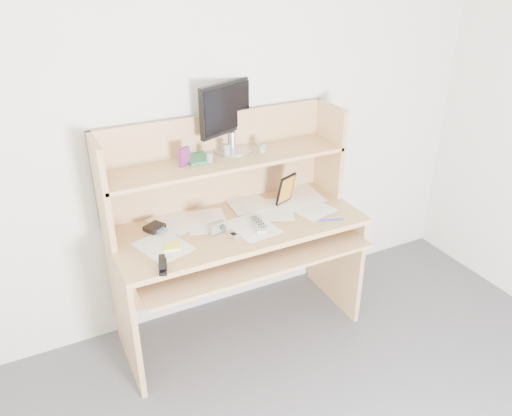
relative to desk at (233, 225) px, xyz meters
name	(u,v)px	position (x,y,z in m)	size (l,w,h in m)	color
back_wall	(213,121)	(0.00, 0.24, 0.56)	(3.60, 0.04, 2.50)	silver
desk	(233,225)	(0.00, 0.00, 0.00)	(1.40, 0.70, 1.30)	tan
paper_clutter	(238,223)	(0.00, -0.08, 0.06)	(1.32, 0.54, 0.01)	white
keyboard	(270,237)	(0.16, -0.17, -0.03)	(0.42, 0.24, 0.03)	black
tv_remote	(259,224)	(0.08, -0.17, 0.07)	(0.05, 0.19, 0.02)	#AAAAA5
flip_phone	(233,234)	(-0.09, -0.20, 0.07)	(0.04, 0.08, 0.02)	#A8A7AA
stapler	(163,264)	(-0.51, -0.33, 0.08)	(0.04, 0.13, 0.04)	black
wallet	(154,227)	(-0.44, 0.05, 0.07)	(0.10, 0.08, 0.03)	black
sticky_note_pad	(172,246)	(-0.41, -0.16, 0.06)	(0.08, 0.08, 0.01)	#DBE53C
digital_camera	(217,227)	(-0.15, -0.13, 0.09)	(0.09, 0.04, 0.06)	#A5A5A7
game_case	(286,189)	(0.35, 0.01, 0.15)	(0.13, 0.01, 0.18)	black
blue_pen	(331,220)	(0.48, -0.30, 0.07)	(0.01, 0.01, 0.14)	#1726AD
card_box	(184,157)	(-0.23, 0.08, 0.44)	(0.07, 0.02, 0.10)	#A21D15
shelf_book	(197,158)	(-0.15, 0.13, 0.40)	(0.13, 0.18, 0.02)	#327F47
chip_stack_a	(226,152)	(0.02, 0.11, 0.41)	(0.04, 0.04, 0.05)	black
chip_stack_b	(210,158)	(-0.10, 0.06, 0.42)	(0.04, 0.04, 0.06)	silver
chip_stack_c	(262,149)	(0.22, 0.06, 0.41)	(0.05, 0.05, 0.06)	black
chip_stack_d	(227,150)	(0.02, 0.10, 0.42)	(0.04, 0.04, 0.07)	white
monitor	(231,114)	(0.09, 0.19, 0.60)	(0.43, 0.25, 0.39)	#B9B9BE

